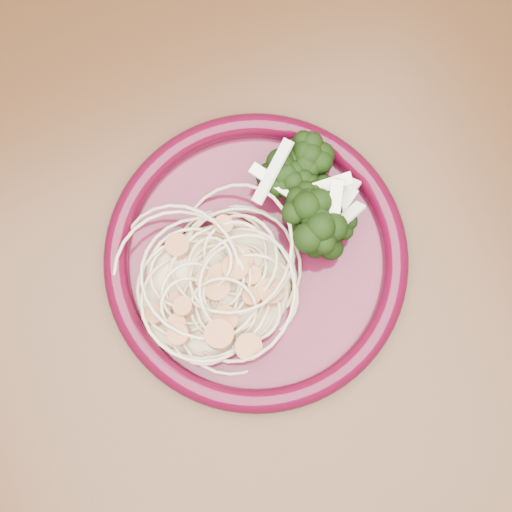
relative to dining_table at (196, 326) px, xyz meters
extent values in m
plane|color=brown|center=(0.00, 0.00, -0.65)|extent=(3.50, 3.50, 0.00)
cube|color=#472814|center=(0.00, 0.00, 0.08)|extent=(1.20, 0.80, 0.04)
cylinder|color=#450D1E|center=(0.07, 0.02, 0.10)|extent=(0.30, 0.30, 0.01)
torus|color=#450419|center=(0.07, 0.02, 0.11)|extent=(0.31, 0.31, 0.02)
ellipsoid|color=beige|center=(0.03, 0.01, 0.12)|extent=(0.15, 0.14, 0.03)
ellipsoid|color=black|center=(0.12, 0.03, 0.13)|extent=(0.11, 0.14, 0.04)
camera|label=1|loc=(0.03, -0.08, 0.68)|focal=50.00mm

